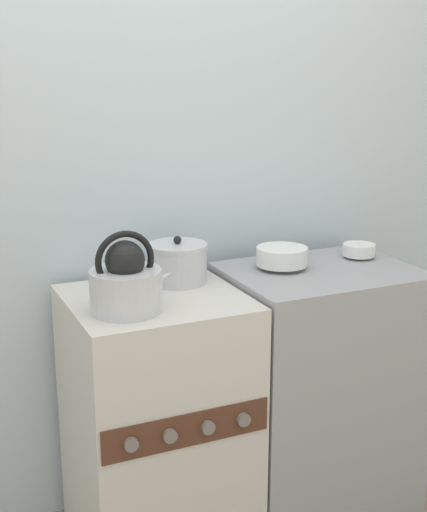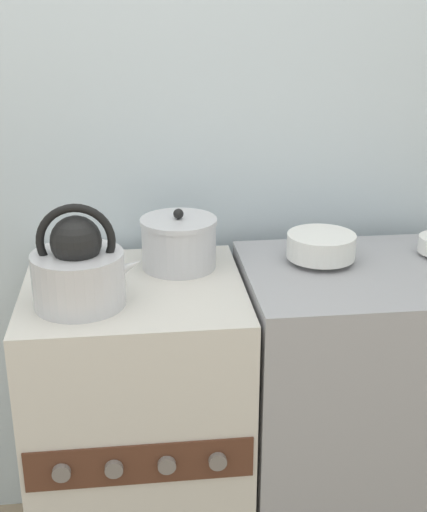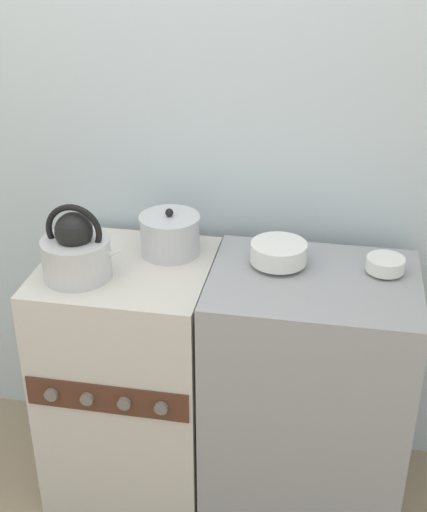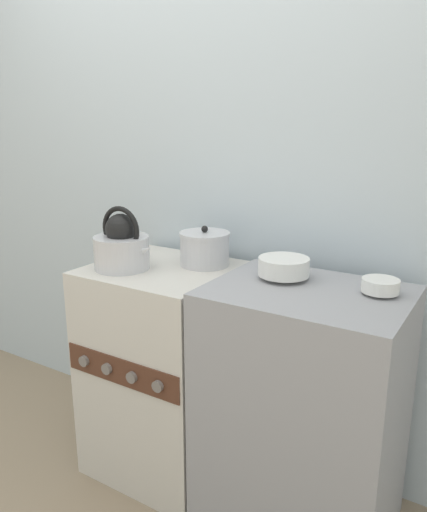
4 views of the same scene
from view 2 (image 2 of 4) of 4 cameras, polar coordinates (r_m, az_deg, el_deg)
wall_back at (r=2.09m, az=-6.94°, el=9.75°), size 7.00×0.06×2.50m
stove at (r=2.08m, az=-5.93°, el=-14.09°), size 0.57×0.57×0.92m
counter at (r=2.16m, az=11.62°, el=-12.69°), size 0.68×0.52×0.94m
kettle at (r=1.73m, az=-10.70°, el=-1.01°), size 0.27×0.22×0.26m
cooking_pot at (r=1.95m, az=-2.78°, el=1.07°), size 0.21×0.21×0.17m
enamel_bowl at (r=1.95m, az=8.60°, el=0.78°), size 0.19×0.19×0.08m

